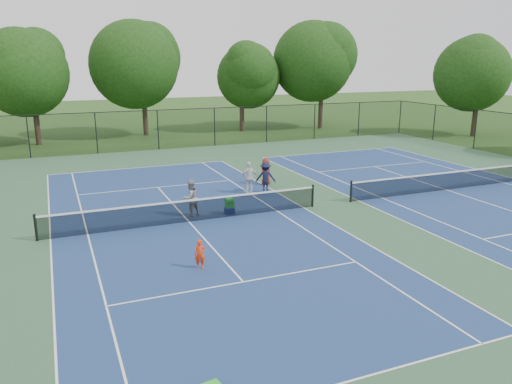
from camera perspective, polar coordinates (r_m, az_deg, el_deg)
name	(u,v)px	position (r m, az deg, el deg)	size (l,w,h in m)	color
ground	(332,204)	(24.07, 8.64, -1.40)	(140.00, 140.00, 0.00)	#234716
court_pad	(332,204)	(24.07, 8.64, -1.39)	(36.00, 36.00, 0.01)	#2E5336
tennis_court_left	(189,220)	(21.39, -7.67, -3.18)	(12.00, 23.83, 1.07)	navy
tennis_court_right	(446,188)	(28.22, 20.93, 0.40)	(12.00, 23.83, 1.07)	navy
perimeter_fence	(333,172)	(23.67, 8.79, 2.32)	(36.08, 36.08, 3.02)	black
tree_back_a	(31,68)	(43.71, -24.37, 12.79)	(6.80, 6.80, 9.15)	#2D2116
tree_back_b	(142,60)	(46.41, -12.91, 14.45)	(7.60, 7.60, 10.03)	#2D2116
tree_back_c	(242,73)	(47.87, -1.66, 13.48)	(6.00, 6.00, 8.40)	#2D2116
tree_back_d	(322,58)	(50.39, 7.58, 14.96)	(7.80, 7.80, 10.37)	#2D2116
tree_side_e	(480,70)	(48.66, 24.24, 12.62)	(6.60, 6.60, 8.87)	#2D2116
child_player	(200,254)	(16.61, -6.41, -7.10)	(0.36, 0.24, 0.99)	#F53810
instructor	(191,198)	(22.02, -7.48, -0.68)	(0.80, 0.62, 1.64)	#98999B
bystander_a	(249,178)	(25.55, -0.77, 1.65)	(0.97, 0.40, 1.66)	silver
bystander_b	(266,177)	(25.82, 1.11, 1.71)	(1.03, 0.59, 1.59)	#171834
bystander_c	(266,171)	(27.39, 1.14, 2.37)	(0.73, 0.47, 1.48)	maroon
ball_crate	(230,211)	(22.29, -3.05, -2.16)	(0.41, 0.31, 0.31)	navy
ball_hopper	(229,203)	(22.18, -3.06, -1.25)	(0.34, 0.28, 0.42)	green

